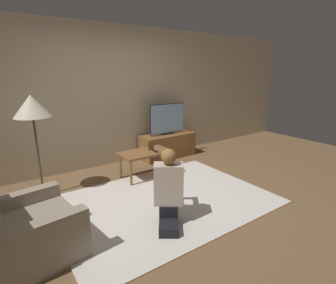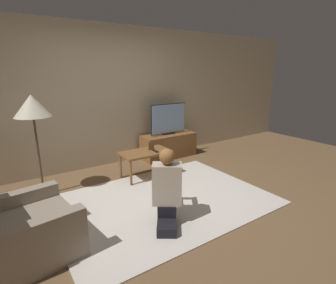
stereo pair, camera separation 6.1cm
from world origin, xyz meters
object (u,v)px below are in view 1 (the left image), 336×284
coffee_table (145,155)px  person_kneeling (169,188)px  tv (168,119)px  armchair (25,233)px  floor_lamp (32,110)px

coffee_table → person_kneeling: (-0.49, -1.39, 0.06)m
tv → armchair: (-2.91, -1.77, -0.55)m
armchair → person_kneeling: size_ratio=1.06×
armchair → person_kneeling: (1.48, -0.31, 0.19)m
person_kneeling → floor_lamp: bearing=-21.7°
floor_lamp → armchair: size_ratio=1.50×
tv → coffee_table: size_ratio=0.98×
tv → coffee_table: tv is taller
tv → armchair: tv is taller
floor_lamp → person_kneeling: (1.11, -1.65, -0.81)m
floor_lamp → person_kneeling: bearing=-56.1°
coffee_table → person_kneeling: size_ratio=0.91×
coffee_table → person_kneeling: person_kneeling is taller
tv → floor_lamp: size_ratio=0.56×
person_kneeling → armchair: bearing=22.7°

